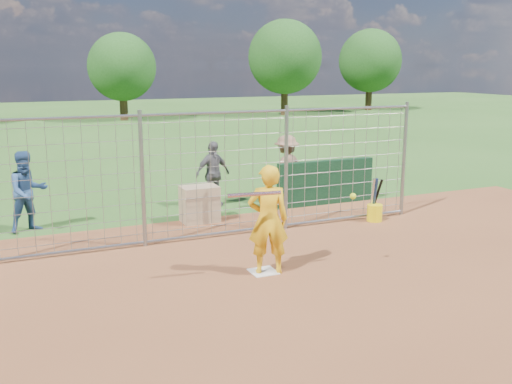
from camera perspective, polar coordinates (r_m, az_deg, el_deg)
name	(u,v)px	position (r m, az deg, el deg)	size (l,w,h in m)	color
ground	(258,268)	(9.83, 0.25, -7.65)	(100.00, 100.00, 0.00)	#2D591E
infield_dirt	(356,345)	(7.40, 9.93, -14.88)	(18.00, 18.00, 0.00)	brown
home_plate	(263,272)	(9.65, 0.73, -7.97)	(0.43, 0.43, 0.02)	silver
dugout_wall	(326,182)	(14.27, 6.98, 0.96)	(2.60, 0.20, 1.10)	#11381E
batter	(268,220)	(9.35, 1.22, -2.80)	(0.67, 0.44, 1.84)	yellow
bystander_a	(28,192)	(12.67, -21.86, 0.03)	(0.82, 0.64, 1.69)	navy
bystander_b	(213,174)	(13.95, -4.35, 1.82)	(0.94, 0.39, 1.61)	#57565B
bystander_c	(287,169)	(14.37, 3.07, 2.34)	(1.10, 0.63, 1.70)	#865F49
equipment_bin	(200,204)	(12.64, -5.66, -1.21)	(0.80, 0.55, 0.80)	tan
equipment_in_play	(279,195)	(8.98, 2.32, -0.26)	(2.12, 0.41, 0.21)	silver
bucket_with_bats	(375,210)	(12.93, 11.77, -1.81)	(0.34, 0.39, 0.97)	yellow
backstop_fence	(218,176)	(11.29, -3.82, 1.62)	(9.08, 0.08, 2.60)	gray
tree_line	(123,60)	(37.21, -13.15, 12.72)	(44.66, 6.72, 6.48)	#3F2B19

